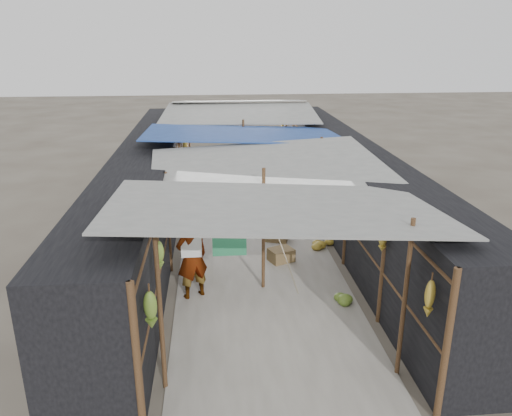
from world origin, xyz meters
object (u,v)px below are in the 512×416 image
object	(u,v)px
vendor_elderly	(192,257)
shopper_blue	(219,175)
vendor_seated	(305,199)
crate_near	(277,235)
black_basin	(276,177)

from	to	relation	value
vendor_elderly	shopper_blue	bearing A→B (deg)	-123.15
vendor_elderly	vendor_seated	xyz separation A→B (m)	(3.15, 4.71, -0.41)
crate_near	black_basin	size ratio (longest dim) A/B	1.01
crate_near	shopper_blue	world-z (taller)	shopper_blue
black_basin	vendor_elderly	size ratio (longest dim) A/B	0.30
vendor_elderly	vendor_seated	size ratio (longest dim) A/B	1.87
shopper_blue	vendor_seated	xyz separation A→B (m)	(2.48, -1.42, -0.41)
black_basin	shopper_blue	size ratio (longest dim) A/B	0.30
vendor_elderly	crate_near	bearing A→B (deg)	-153.85
shopper_blue	black_basin	bearing A→B (deg)	31.66
shopper_blue	vendor_seated	world-z (taller)	shopper_blue
black_basin	vendor_seated	xyz separation A→B (m)	(0.32, -3.92, 0.40)
shopper_blue	vendor_elderly	bearing A→B (deg)	-113.72
black_basin	vendor_elderly	distance (m)	9.12
crate_near	vendor_elderly	size ratio (longest dim) A/B	0.31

